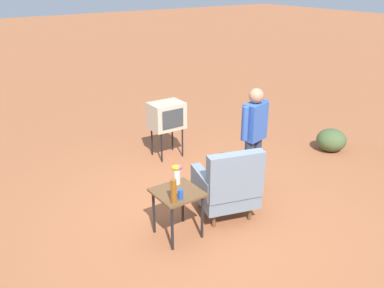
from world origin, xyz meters
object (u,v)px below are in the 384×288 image
Objects in this scene: tv_on_stand at (167,116)px; flower_vase at (177,173)px; armchair at (228,185)px; person_standing at (254,134)px; soda_can_blue at (181,194)px; side_table at (177,198)px; bottle_tall_amber at (174,191)px.

flower_vase is (1.10, 2.04, 0.01)m from tv_on_stand.
person_standing is at bearing -153.75° from armchair.
flower_vase is (-0.18, -0.35, 0.09)m from soda_can_blue.
flower_vase reaches higher than side_table.
armchair is 0.78m from flower_vase.
armchair reaches higher than soda_can_blue.
armchair is 1.00m from person_standing.
flower_vase is at bearing -127.53° from bottle_tall_amber.
bottle_tall_amber is 0.14m from soda_can_blue.
tv_on_stand reaches higher than side_table.
side_table is 2.15× the size of bottle_tall_amber.
soda_can_blue is at bearing 9.27° from armchair.
armchair reaches higher than tv_on_stand.
side_table is (0.80, -0.03, 0.05)m from armchair.
bottle_tall_amber is at bearing 52.47° from flower_vase.
person_standing reaches higher than bottle_tall_amber.
armchair reaches higher than flower_vase.
soda_can_blue is at bearing 17.87° from person_standing.
side_table is 0.36m from bottle_tall_amber.
tv_on_stand is 3.89× the size of flower_vase.
person_standing is 5.47× the size of bottle_tall_amber.
tv_on_stand is at bearing -117.99° from soda_can_blue.
armchair is 1.65× the size of side_table.
soda_can_blue is (0.07, 0.17, 0.16)m from side_table.
flower_vase is at bearing -17.25° from armchair.
side_table is at bearing -132.15° from bottle_tall_amber.
armchair is 3.53× the size of bottle_tall_amber.
tv_on_stand is 1.90m from person_standing.
side_table is 2.54m from tv_on_stand.
bottle_tall_amber is at bearing 17.45° from person_standing.
person_standing is at bearing -162.55° from bottle_tall_amber.
soda_can_blue is at bearing 63.40° from flower_vase.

